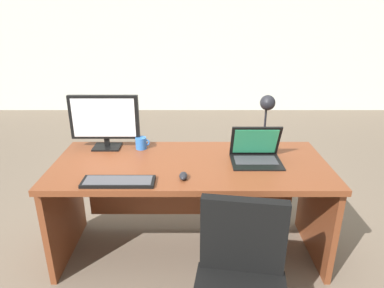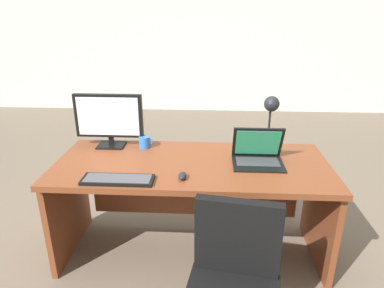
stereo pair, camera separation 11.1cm
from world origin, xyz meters
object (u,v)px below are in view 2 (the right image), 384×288
Objects in this scene: desk at (192,185)px; coffee_mug at (145,142)px; desk_lamp at (271,111)px; monitor at (109,118)px; keyboard at (118,180)px; mouse at (182,176)px; laptop at (258,151)px.

coffee_mug is at bearing 151.19° from desk.
monitor is at bearing -179.67° from desk_lamp.
keyboard is at bearing -141.21° from desk.
monitor and desk_lamp have the same top height.
mouse is (-0.04, -0.29, 0.22)m from desk.
desk is at bearing 81.48° from mouse.
coffee_mug is at bearing 165.73° from laptop.
laptop is 0.34m from desk_lamp.
desk is 3.68× the size of monitor.
desk is 4.62× the size of desk_lamp.
monitor is 0.32m from coffee_mug.
desk_lamp reaches higher than laptop.
keyboard reaches higher than desk.
desk_lamp is (1.18, 0.01, 0.07)m from monitor.
keyboard is (0.20, -0.57, -0.21)m from monitor.
desk_lamp reaches higher than mouse.
desk is 0.36m from mouse.
laptop is 0.84× the size of desk_lamp.
keyboard is at bearing -70.61° from monitor.
mouse is at bearing 8.38° from keyboard.
keyboard is at bearing -158.72° from laptop.
keyboard is 4.07× the size of coffee_mug.
desk_lamp is 0.95m from coffee_mug.
keyboard is 4.83× the size of mouse.
desk_lamp is at bearing 30.28° from keyboard.
laptop reaches higher than keyboard.
mouse is 0.59m from coffee_mug.
mouse is 0.84× the size of coffee_mug.
mouse is 0.83m from desk_lamp.
monitor reaches higher than coffee_mug.
laptop is 0.57m from mouse.
mouse reaches higher than keyboard.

